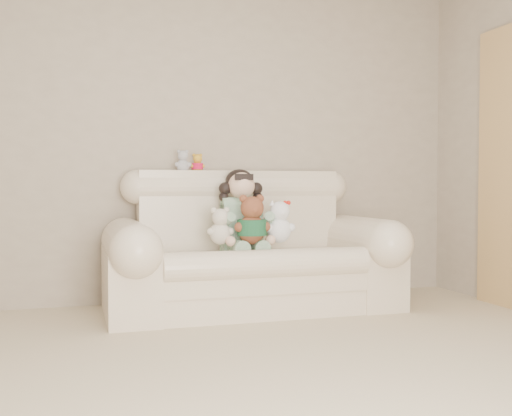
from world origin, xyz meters
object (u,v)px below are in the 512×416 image
object	(u,v)px
seated_child	(241,210)
brown_teddy	(252,215)
sofa	(252,240)
white_cat	(279,217)
cream_teddy	(220,222)

from	to	relation	value
seated_child	brown_teddy	xyz separation A→B (m)	(0.01, -0.24, -0.03)
sofa	seated_child	distance (m)	0.24
brown_teddy	white_cat	world-z (taller)	brown_teddy
seated_child	brown_teddy	distance (m)	0.24
sofa	cream_teddy	distance (m)	0.32
seated_child	sofa	bearing A→B (deg)	-51.45
seated_child	cream_teddy	distance (m)	0.29
white_cat	cream_teddy	world-z (taller)	white_cat
seated_child	brown_teddy	bearing A→B (deg)	-85.80
seated_child	white_cat	distance (m)	0.30
brown_teddy	white_cat	distance (m)	0.24
white_cat	cream_teddy	xyz separation A→B (m)	(-0.44, -0.01, -0.03)
sofa	seated_child	bearing A→B (deg)	126.60
sofa	brown_teddy	xyz separation A→B (m)	(-0.05, -0.16, 0.19)
sofa	brown_teddy	bearing A→B (deg)	-107.15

